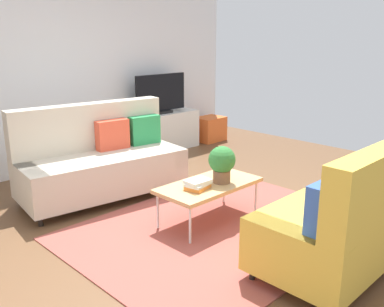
{
  "coord_description": "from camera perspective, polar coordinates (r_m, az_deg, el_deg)",
  "views": [
    {
      "loc": [
        -3.0,
        -2.87,
        1.89
      ],
      "look_at": [
        0.14,
        0.3,
        0.65
      ],
      "focal_mm": 39.96,
      "sensor_mm": 36.0,
      "label": 1
    }
  ],
  "objects": [
    {
      "name": "couch_green",
      "position": [
        3.88,
        20.98,
        -7.4
      ],
      "size": [
        1.9,
        0.84,
        1.1
      ],
      "rotation": [
        0.0,
        0.0,
        0.0
      ],
      "color": "gold",
      "rests_on": "ground_plane"
    },
    {
      "name": "couch_beige",
      "position": [
        5.21,
        -12.07,
        -0.9
      ],
      "size": [
        2.0,
        1.09,
        1.1
      ],
      "rotation": [
        0.0,
        0.0,
        3.01
      ],
      "color": "beige",
      "rests_on": "ground_plane"
    },
    {
      "name": "wall_far",
      "position": [
        6.43,
        -17.13,
        10.96
      ],
      "size": [
        6.4,
        0.12,
        2.9
      ],
      "primitive_type": "cube",
      "color": "silver",
      "rests_on": "ground_plane"
    },
    {
      "name": "table_book_1",
      "position": [
        4.22,
        0.77,
        -4.09
      ],
      "size": [
        0.27,
        0.22,
        0.02
      ],
      "primitive_type": "cube",
      "rotation": [
        0.0,
        0.0,
        0.18
      ],
      "color": "silver",
      "rests_on": "table_book_0"
    },
    {
      "name": "area_rug",
      "position": [
        4.39,
        3.72,
        -9.88
      ],
      "size": [
        2.9,
        2.2,
        0.01
      ],
      "primitive_type": "cube",
      "color": "#9E4C42",
      "rests_on": "ground_plane"
    },
    {
      "name": "bottle_1",
      "position": [
        6.86,
        -6.13,
        5.66
      ],
      "size": [
        0.06,
        0.06,
        0.16
      ],
      "primitive_type": "cylinder",
      "color": "red",
      "rests_on": "tv_console"
    },
    {
      "name": "table_book_2",
      "position": [
        4.21,
        0.77,
        -3.72
      ],
      "size": [
        0.25,
        0.19,
        0.03
      ],
      "primitive_type": "cube",
      "rotation": [
        0.0,
        0.0,
        -0.05
      ],
      "color": "silver",
      "rests_on": "table_book_1"
    },
    {
      "name": "bottle_2",
      "position": [
        6.93,
        -5.41,
        5.7
      ],
      "size": [
        0.05,
        0.05,
        0.14
      ],
      "primitive_type": "cylinder",
      "color": "purple",
      "rests_on": "tv_console"
    },
    {
      "name": "vase_0",
      "position": [
        6.78,
        -8.27,
        5.41
      ],
      "size": [
        0.09,
        0.09,
        0.15
      ],
      "primitive_type": "cylinder",
      "color": "#33B29E",
      "rests_on": "tv_console"
    },
    {
      "name": "coffee_table",
      "position": [
        4.4,
        2.29,
        -4.34
      ],
      "size": [
        1.1,
        0.56,
        0.42
      ],
      "color": "tan",
      "rests_on": "ground_plane"
    },
    {
      "name": "bottle_0",
      "position": [
        6.79,
        -6.83,
        5.84
      ],
      "size": [
        0.05,
        0.05,
        0.23
      ],
      "primitive_type": "cylinder",
      "color": "#262626",
      "rests_on": "tv_console"
    },
    {
      "name": "tv",
      "position": [
        7.05,
        -4.19,
        7.87
      ],
      "size": [
        1.0,
        0.2,
        0.64
      ],
      "color": "black",
      "rests_on": "tv_console"
    },
    {
      "name": "storage_trunk",
      "position": [
        7.87,
        2.39,
        3.3
      ],
      "size": [
        0.52,
        0.4,
        0.44
      ],
      "primitive_type": "cube",
      "color": "orange",
      "rests_on": "ground_plane"
    },
    {
      "name": "table_book_0",
      "position": [
        4.24,
        0.77,
        -4.49
      ],
      "size": [
        0.28,
        0.23,
        0.04
      ],
      "primitive_type": "cube",
      "rotation": [
        0.0,
        0.0,
        0.25
      ],
      "color": "orange",
      "rests_on": "coffee_table"
    },
    {
      "name": "ground_plane",
      "position": [
        4.56,
        1.42,
        -8.93
      ],
      "size": [
        7.68,
        7.68,
        0.0
      ],
      "primitive_type": "plane",
      "color": "brown"
    },
    {
      "name": "tv_console",
      "position": [
        7.18,
        -4.19,
        2.88
      ],
      "size": [
        1.4,
        0.44,
        0.64
      ],
      "primitive_type": "cube",
      "color": "silver",
      "rests_on": "ground_plane"
    },
    {
      "name": "potted_plant",
      "position": [
        4.36,
        4.01,
        -1.19
      ],
      "size": [
        0.28,
        0.28,
        0.39
      ],
      "color": "brown",
      "rests_on": "coffee_table"
    }
  ]
}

